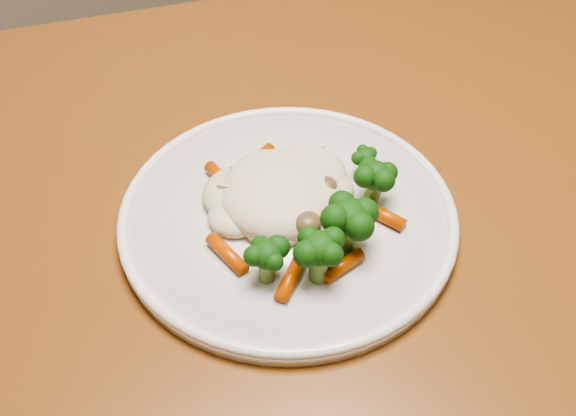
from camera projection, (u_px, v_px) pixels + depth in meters
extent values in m
cube|color=brown|center=(410.00, 221.00, 0.68)|extent=(1.42, 1.11, 0.04)
cylinder|color=white|center=(288.00, 219.00, 0.65)|extent=(0.30, 0.30, 0.01)
ellipsoid|color=beige|center=(279.00, 184.00, 0.63)|extent=(0.13, 0.12, 0.05)
ellipsoid|color=black|center=(267.00, 263.00, 0.58)|extent=(0.04, 0.04, 0.04)
ellipsoid|color=black|center=(319.00, 259.00, 0.57)|extent=(0.05, 0.05, 0.04)
ellipsoid|color=black|center=(348.00, 228.00, 0.59)|extent=(0.05, 0.05, 0.05)
ellipsoid|color=black|center=(374.00, 185.00, 0.64)|extent=(0.05, 0.05, 0.04)
ellipsoid|color=black|center=(365.00, 163.00, 0.67)|extent=(0.03, 0.03, 0.03)
cylinder|color=#C04504|center=(222.00, 180.00, 0.66)|extent=(0.02, 0.05, 0.01)
cylinder|color=#C04504|center=(256.00, 161.00, 0.68)|extent=(0.05, 0.03, 0.01)
cylinder|color=#C04504|center=(303.00, 158.00, 0.68)|extent=(0.05, 0.02, 0.01)
cylinder|color=#C04504|center=(227.00, 254.00, 0.60)|extent=(0.02, 0.05, 0.01)
cylinder|color=#C04504|center=(290.00, 278.00, 0.58)|extent=(0.04, 0.04, 0.01)
cylinder|color=#C04504|center=(342.00, 266.00, 0.59)|extent=(0.04, 0.02, 0.01)
cylinder|color=#C04504|center=(384.00, 216.00, 0.63)|extent=(0.03, 0.04, 0.01)
cylinder|color=#C04504|center=(311.00, 186.00, 0.64)|extent=(0.02, 0.05, 0.01)
ellipsoid|color=brown|center=(294.00, 187.00, 0.64)|extent=(0.03, 0.03, 0.02)
ellipsoid|color=brown|center=(325.00, 186.00, 0.64)|extent=(0.02, 0.02, 0.02)
ellipsoid|color=brown|center=(268.00, 196.00, 0.63)|extent=(0.02, 0.02, 0.02)
ellipsoid|color=brown|center=(308.00, 223.00, 0.61)|extent=(0.02, 0.02, 0.02)
cube|color=#D0B78A|center=(247.00, 171.00, 0.65)|extent=(0.03, 0.02, 0.01)
cube|color=#D0B78A|center=(284.00, 158.00, 0.66)|extent=(0.02, 0.02, 0.01)
cube|color=#D0B78A|center=(229.00, 186.00, 0.64)|extent=(0.02, 0.02, 0.01)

